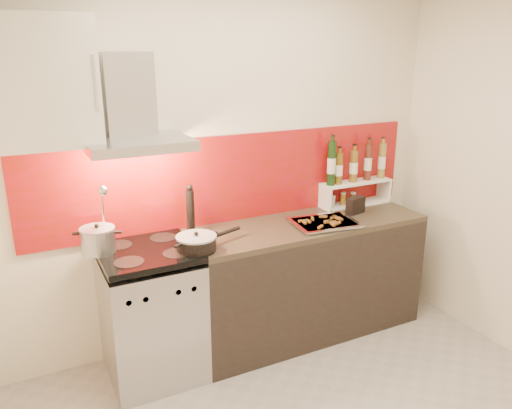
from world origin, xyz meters
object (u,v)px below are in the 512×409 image
range_stove (152,315)px  stock_pot (98,240)px  counter (305,277)px  saute_pan (197,242)px  pepper_mill (190,210)px  baking_tray (325,222)px

range_stove → stock_pot: stock_pot is taller
counter → saute_pan: bearing=-171.1°
saute_pan → range_stove: bearing=154.2°
counter → range_stove: bearing=-179.8°
counter → stock_pot: size_ratio=8.33×
range_stove → saute_pan: (0.29, -0.14, 0.52)m
pepper_mill → baking_tray: pepper_mill is taller
stock_pot → saute_pan: stock_pot is taller
saute_pan → pepper_mill: (0.06, 0.29, 0.12)m
saute_pan → pepper_mill: bearing=78.0°
counter → baking_tray: bearing=-49.8°
counter → saute_pan: 1.05m
counter → pepper_mill: bearing=169.9°
counter → pepper_mill: pepper_mill is taller
range_stove → pepper_mill: 0.74m
counter → stock_pot: 1.58m
counter → baking_tray: (0.08, -0.10, 0.47)m
range_stove → stock_pot: (-0.28, 0.10, 0.55)m
range_stove → saute_pan: 0.61m
counter → baking_tray: size_ratio=3.56×
counter → pepper_mill: size_ratio=5.06×
pepper_mill → stock_pot: bearing=-174.8°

